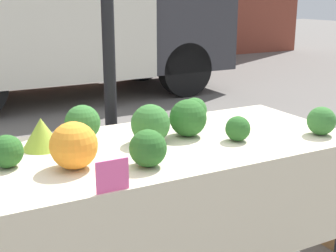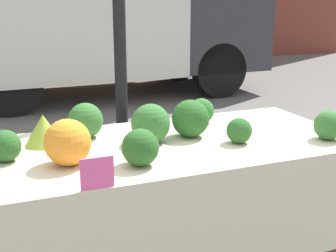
{
  "view_description": "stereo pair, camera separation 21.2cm",
  "coord_description": "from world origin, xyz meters",
  "views": [
    {
      "loc": [
        -0.96,
        -1.8,
        1.47
      ],
      "look_at": [
        0.0,
        0.0,
        0.89
      ],
      "focal_mm": 50.0,
      "sensor_mm": 36.0,
      "label": 1
    },
    {
      "loc": [
        -0.77,
        -1.89,
        1.47
      ],
      "look_at": [
        0.0,
        0.0,
        0.89
      ],
      "focal_mm": 50.0,
      "sensor_mm": 36.0,
      "label": 2
    }
  ],
  "objects": [
    {
      "name": "broccoli_head_3",
      "position": [
        -0.71,
        0.02,
        0.88
      ],
      "size": [
        0.13,
        0.13,
        0.13
      ],
      "color": "#285B23",
      "rests_on": "market_table"
    },
    {
      "name": "broccoli_head_6",
      "position": [
        0.3,
        -0.12,
        0.87
      ],
      "size": [
        0.12,
        0.12,
        0.12
      ],
      "color": "#285B23",
      "rests_on": "market_table"
    },
    {
      "name": "price_sign",
      "position": [
        -0.43,
        -0.39,
        0.87
      ],
      "size": [
        0.12,
        0.01,
        0.12
      ],
      "color": "#F45B9E",
      "rests_on": "market_table"
    },
    {
      "name": "orange_cauliflower",
      "position": [
        -0.48,
        -0.12,
        0.91
      ],
      "size": [
        0.19,
        0.19,
        0.19
      ],
      "color": "orange",
      "rests_on": "market_table"
    },
    {
      "name": "market_table",
      "position": [
        0.0,
        -0.06,
        0.71
      ],
      "size": [
        1.73,
        0.81,
        0.81
      ],
      "color": "beige",
      "rests_on": "ground_plane"
    },
    {
      "name": "broccoli_head_7",
      "position": [
        -0.33,
        0.23,
        0.89
      ],
      "size": [
        0.17,
        0.17,
        0.17
      ],
      "color": "#336B2D",
      "rests_on": "market_table"
    },
    {
      "name": "broccoli_head_2",
      "position": [
        -0.21,
        -0.23,
        0.89
      ],
      "size": [
        0.15,
        0.15,
        0.15
      ],
      "color": "#285B23",
      "rests_on": "market_table"
    },
    {
      "name": "broccoli_head_5",
      "position": [
        0.29,
        0.25,
        0.88
      ],
      "size": [
        0.13,
        0.13,
        0.13
      ],
      "color": "#2D6628",
      "rests_on": "market_table"
    },
    {
      "name": "broccoli_head_4",
      "position": [
        -0.07,
        0.04,
        0.9
      ],
      "size": [
        0.18,
        0.18,
        0.18
      ],
      "color": "#336B2D",
      "rests_on": "market_table"
    },
    {
      "name": "broccoli_head_0",
      "position": [
        0.71,
        -0.23,
        0.88
      ],
      "size": [
        0.14,
        0.14,
        0.14
      ],
      "color": "#336B2D",
      "rests_on": "market_table"
    },
    {
      "name": "tent_pole",
      "position": [
        -0.03,
        0.65,
        1.33
      ],
      "size": [
        0.07,
        0.07,
        2.67
      ],
      "color": "black",
      "rests_on": "ground_plane"
    },
    {
      "name": "broccoli_head_1",
      "position": [
        0.13,
        0.05,
        0.9
      ],
      "size": [
        0.18,
        0.18,
        0.18
      ],
      "color": "#285B23",
      "rests_on": "market_table"
    },
    {
      "name": "romanesco_head",
      "position": [
        -0.53,
        0.18,
        0.88
      ],
      "size": [
        0.17,
        0.17,
        0.14
      ],
      "color": "#93B238",
      "rests_on": "market_table"
    },
    {
      "name": "parked_truck",
      "position": [
        0.92,
        4.88,
        1.23
      ],
      "size": [
        4.44,
        1.91,
        2.29
      ],
      "color": "silver",
      "rests_on": "ground_plane"
    }
  ]
}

